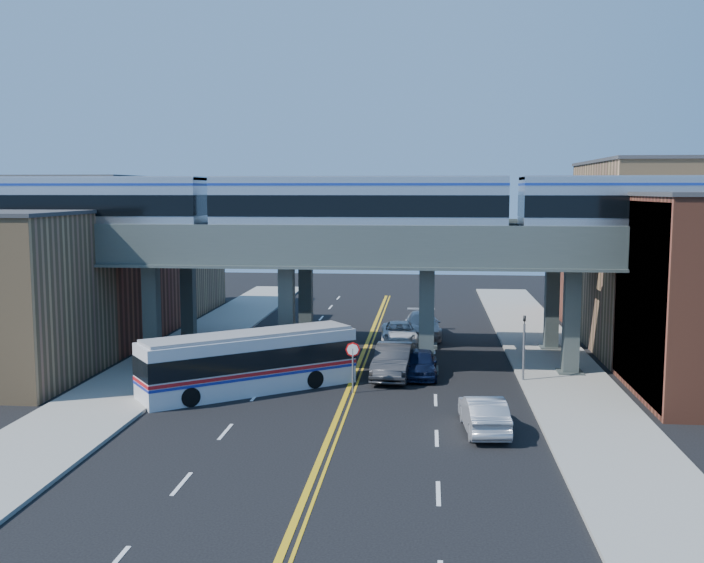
{
  "coord_description": "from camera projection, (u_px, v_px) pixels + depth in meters",
  "views": [
    {
      "loc": [
        4.08,
        -35.86,
        10.3
      ],
      "look_at": [
        -0.01,
        5.7,
        5.41
      ],
      "focal_mm": 40.0,
      "sensor_mm": 36.0,
      "label": 1
    }
  ],
  "objects": [
    {
      "name": "ground",
      "position": [
        340.0,
        409.0,
        37.04
      ],
      "size": [
        120.0,
        120.0,
        0.0
      ],
      "primitive_type": "plane",
      "color": "black",
      "rests_on": "ground"
    },
    {
      "name": "sidewalk_west",
      "position": [
        173.0,
        357.0,
        48.03
      ],
      "size": [
        5.0,
        70.0,
        0.16
      ],
      "primitive_type": "cube",
      "color": "gray",
      "rests_on": "ground"
    },
    {
      "name": "sidewalk_east",
      "position": [
        555.0,
        366.0,
        45.79
      ],
      "size": [
        5.0,
        70.0,
        0.16
      ],
      "primitive_type": "cube",
      "color": "gray",
      "rests_on": "ground"
    },
    {
      "name": "building_west_a",
      "position": [
        8.0,
        298.0,
        42.26
      ],
      "size": [
        8.0,
        10.0,
        9.0
      ],
      "primitive_type": "cube",
      "color": "#9D7A51",
      "rests_on": "ground"
    },
    {
      "name": "building_west_b",
      "position": [
        100.0,
        260.0,
        54.01
      ],
      "size": [
        8.0,
        14.0,
        11.0
      ],
      "primitive_type": "cube",
      "color": "brown",
      "rests_on": "ground"
    },
    {
      "name": "building_west_c",
      "position": [
        164.0,
        264.0,
        67.03
      ],
      "size": [
        8.0,
        10.0,
        8.0
      ],
      "primitive_type": "cube",
      "color": "#9D7A51",
      "rests_on": "ground"
    },
    {
      "name": "building_east_b",
      "position": [
        654.0,
        257.0,
        50.35
      ],
      "size": [
        8.0,
        14.0,
        12.0
      ],
      "primitive_type": "cube",
      "color": "#9D7A51",
      "rests_on": "ground"
    },
    {
      "name": "building_east_c",
      "position": [
        607.0,
        262.0,
        63.38
      ],
      "size": [
        8.0,
        10.0,
        9.0
      ],
      "primitive_type": "cube",
      "color": "brown",
      "rests_on": "ground"
    },
    {
      "name": "mural_panel",
      "position": [
        639.0,
        302.0,
        39.02
      ],
      "size": [
        0.1,
        9.5,
        9.5
      ],
      "primitive_type": "cube",
      "color": "teal",
      "rests_on": "ground"
    },
    {
      "name": "elevated_viaduct_near",
      "position": [
        356.0,
        258.0,
        44.19
      ],
      "size": [
        52.0,
        3.6,
        7.4
      ],
      "color": "#39423F",
      "rests_on": "ground"
    },
    {
      "name": "elevated_viaduct_far",
      "position": [
        366.0,
        249.0,
        51.11
      ],
      "size": [
        52.0,
        3.6,
        7.4
      ],
      "color": "#39423F",
      "rests_on": "ground"
    },
    {
      "name": "transit_train",
      "position": [
        358.0,
        206.0,
        43.84
      ],
      "size": [
        50.76,
        3.18,
        3.72
      ],
      "color": "black",
      "rests_on": "elevated_viaduct_near"
    },
    {
      "name": "stop_sign",
      "position": [
        353.0,
        359.0,
        39.77
      ],
      "size": [
        0.76,
        0.09,
        2.63
      ],
      "color": "slate",
      "rests_on": "ground"
    },
    {
      "name": "traffic_signal",
      "position": [
        524.0,
        341.0,
        41.8
      ],
      "size": [
        0.15,
        0.18,
        4.1
      ],
      "color": "slate",
      "rests_on": "ground"
    },
    {
      "name": "transit_bus",
      "position": [
        250.0,
        363.0,
        40.1
      ],
      "size": [
        10.54,
        8.82,
        2.91
      ],
      "rotation": [
        0.0,
        0.0,
        0.65
      ],
      "color": "silver",
      "rests_on": "ground"
    },
    {
      "name": "car_lane_a",
      "position": [
        421.0,
        363.0,
        43.35
      ],
      "size": [
        1.81,
        4.46,
        1.52
      ],
      "primitive_type": "imported",
      "rotation": [
        0.0,
        0.0,
        0.0
      ],
      "color": "#0E1735",
      "rests_on": "ground"
    },
    {
      "name": "car_lane_b",
      "position": [
        393.0,
        361.0,
        43.2
      ],
      "size": [
        2.34,
        5.69,
        1.83
      ],
      "primitive_type": "imported",
      "rotation": [
        0.0,
        0.0,
        -0.07
      ],
      "color": "#27282A",
      "rests_on": "ground"
    },
    {
      "name": "car_lane_c",
      "position": [
        399.0,
        333.0,
        52.56
      ],
      "size": [
        2.69,
        5.34,
        1.45
      ],
      "primitive_type": "imported",
      "rotation": [
        0.0,
        0.0,
        0.05
      ],
      "color": "white",
      "rests_on": "ground"
    },
    {
      "name": "car_lane_d",
      "position": [
        423.0,
        325.0,
        55.05
      ],
      "size": [
        2.74,
        6.03,
        1.71
      ],
      "primitive_type": "imported",
      "rotation": [
        0.0,
        0.0,
        0.06
      ],
      "color": "silver",
      "rests_on": "ground"
    },
    {
      "name": "car_parked_curb",
      "position": [
        484.0,
        414.0,
        33.51
      ],
      "size": [
        2.05,
        4.85,
        1.56
      ],
      "primitive_type": "imported",
      "rotation": [
        0.0,
        0.0,
        3.23
      ],
      "color": "#9B9CA0",
      "rests_on": "ground"
    }
  ]
}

